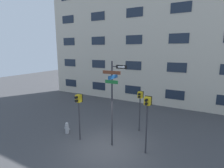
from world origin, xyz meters
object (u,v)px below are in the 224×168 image
pedestrian_signal_left (79,105)px  pedestrian_signal_right (147,110)px  fire_hydrant (67,128)px  pedestrian_signal_across (140,101)px  street_sign_pole (113,96)px

pedestrian_signal_left → pedestrian_signal_right: pedestrian_signal_right is taller
pedestrian_signal_right → fire_hydrant: bearing=-177.2°
pedestrian_signal_across → fire_hydrant: pedestrian_signal_across is taller
street_sign_pole → fire_hydrant: size_ratio=6.33×
street_sign_pole → pedestrian_signal_left: size_ratio=1.68×
pedestrian_signal_left → pedestrian_signal_across: pedestrian_signal_left is taller
pedestrian_signal_left → fire_hydrant: (-1.22, 0.26, -1.77)m
pedestrian_signal_right → pedestrian_signal_across: pedestrian_signal_right is taller
pedestrian_signal_left → pedestrian_signal_right: bearing=7.7°
pedestrian_signal_right → pedestrian_signal_left: bearing=-172.3°
pedestrian_signal_across → fire_hydrant: (-3.86, -2.47, -1.67)m
street_sign_pole → pedestrian_signal_left: street_sign_pole is taller
street_sign_pole → pedestrian_signal_right: (1.79, 0.15, -0.51)m
street_sign_pole → fire_hydrant: bearing=-178.3°
street_sign_pole → pedestrian_signal_across: (0.66, 2.37, -0.77)m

